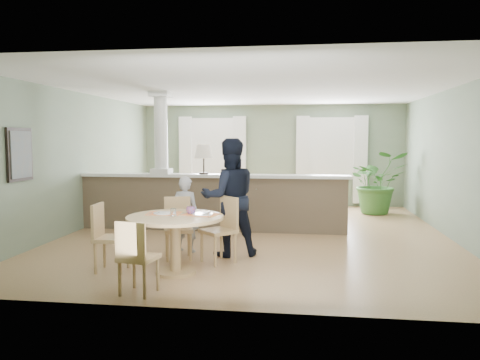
# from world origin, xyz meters

# --- Properties ---
(ground) EXTENTS (8.00, 8.00, 0.00)m
(ground) POSITION_xyz_m (0.00, 0.00, 0.00)
(ground) COLOR tan
(ground) RESTS_ON ground
(room_shell) EXTENTS (7.02, 8.02, 2.71)m
(room_shell) POSITION_xyz_m (-0.03, 0.63, 1.81)
(room_shell) COLOR gray
(room_shell) RESTS_ON ground
(pony_wall) EXTENTS (5.32, 0.38, 2.70)m
(pony_wall) POSITION_xyz_m (-0.99, 0.20, 0.71)
(pony_wall) COLOR brown
(pony_wall) RESTS_ON ground
(sofa) EXTENTS (2.94, 1.30, 0.84)m
(sofa) POSITION_xyz_m (-0.05, 1.51, 0.42)
(sofa) COLOR #90744E
(sofa) RESTS_ON ground
(houseplant) EXTENTS (1.50, 1.35, 1.50)m
(houseplant) POSITION_xyz_m (2.64, 2.81, 0.75)
(houseplant) COLOR #336528
(houseplant) RESTS_ON ground
(dining_table) EXTENTS (1.28, 1.28, 0.88)m
(dining_table) POSITION_xyz_m (-0.80, -2.74, 0.62)
(dining_table) COLOR tan
(dining_table) RESTS_ON ground
(chair_far_boy) EXTENTS (0.52, 0.52, 0.92)m
(chair_far_boy) POSITION_xyz_m (-0.99, -1.93, 0.50)
(chair_far_boy) COLOR tan
(chair_far_boy) RESTS_ON ground
(chair_far_man) EXTENTS (0.61, 0.61, 0.95)m
(chair_far_man) POSITION_xyz_m (-0.29, -2.07, 0.52)
(chair_far_man) COLOR tan
(chair_far_man) RESTS_ON ground
(chair_near) EXTENTS (0.45, 0.45, 0.87)m
(chair_near) POSITION_xyz_m (-1.02, -3.66, 0.48)
(chair_near) COLOR tan
(chair_near) RESTS_ON ground
(chair_side) EXTENTS (0.44, 0.44, 0.92)m
(chair_side) POSITION_xyz_m (-1.77, -2.75, 0.51)
(chair_side) COLOR tan
(chair_side) RESTS_ON ground
(child_person) EXTENTS (0.48, 0.35, 1.21)m
(child_person) POSITION_xyz_m (-0.97, -1.55, 0.60)
(child_person) COLOR #A5A4A9
(child_person) RESTS_ON ground
(man_person) EXTENTS (1.05, 0.94, 1.80)m
(man_person) POSITION_xyz_m (-0.25, -1.68, 0.90)
(man_person) COLOR black
(man_person) RESTS_ON ground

